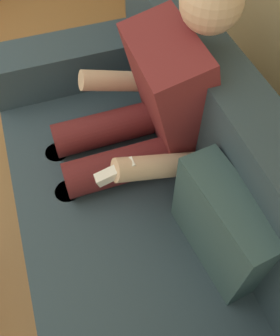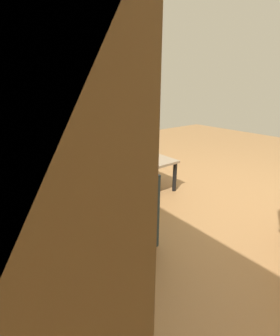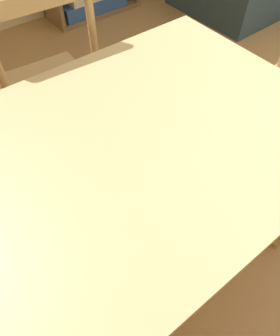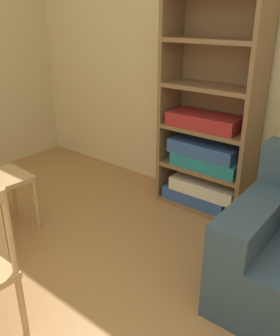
% 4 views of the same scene
% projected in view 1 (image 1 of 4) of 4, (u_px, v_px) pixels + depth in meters
% --- Properties ---
extents(couch, '(2.00, 0.98, 0.90)m').
position_uv_depth(couch, '(156.00, 219.00, 1.54)').
color(couch, '#2D4251').
rests_on(couch, ground_plane).
extents(person_lounging, '(0.60, 0.91, 1.18)m').
position_uv_depth(person_lounging, '(143.00, 120.00, 1.49)').
color(person_lounging, maroon).
rests_on(person_lounging, ground_plane).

